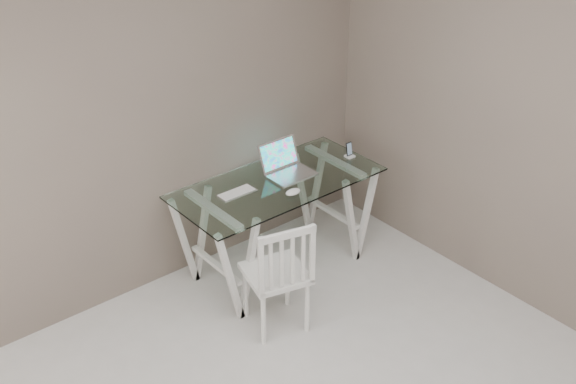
% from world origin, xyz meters
% --- Properties ---
extents(room, '(4.50, 4.52, 2.71)m').
position_xyz_m(room, '(-0.06, 0.02, 1.72)').
color(room, beige).
rests_on(room, ground).
extents(desk, '(1.50, 0.70, 0.75)m').
position_xyz_m(desk, '(0.91, 1.79, 0.38)').
color(desk, silver).
rests_on(desk, ground).
extents(chair, '(0.47, 0.47, 0.84)m').
position_xyz_m(chair, '(0.49, 1.24, 0.46)').
color(chair, white).
rests_on(chair, ground).
extents(laptop, '(0.32, 0.30, 0.22)m').
position_xyz_m(laptop, '(1.04, 1.86, 0.80)').
color(laptop, silver).
rests_on(laptop, desk).
extents(keyboard, '(0.27, 0.12, 0.01)m').
position_xyz_m(keyboard, '(0.59, 1.84, 0.75)').
color(keyboard, silver).
rests_on(keyboard, desk).
extents(mouse, '(0.12, 0.07, 0.04)m').
position_xyz_m(mouse, '(0.88, 1.58, 0.76)').
color(mouse, white).
rests_on(mouse, desk).
extents(phone_dock, '(0.06, 0.06, 0.12)m').
position_xyz_m(phone_dock, '(1.57, 1.75, 0.78)').
color(phone_dock, white).
rests_on(phone_dock, desk).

